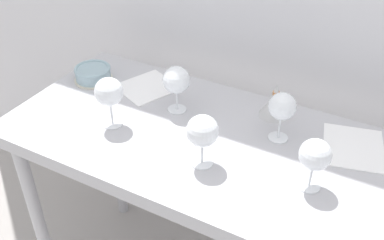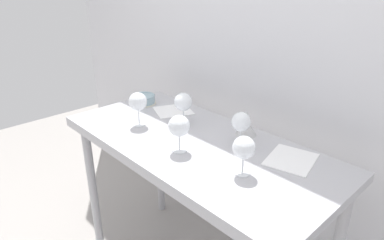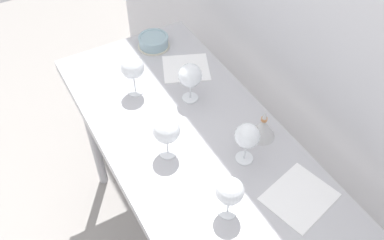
# 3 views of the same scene
# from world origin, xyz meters

# --- Properties ---
(steel_counter) EXTENTS (1.40, 0.65, 0.90)m
(steel_counter) POSITION_xyz_m (0.00, -0.01, 0.79)
(steel_counter) COLOR #AFAFB4
(steel_counter) RESTS_ON ground_plane
(wine_glass_far_left) EXTENTS (0.10, 0.10, 0.17)m
(wine_glass_far_left) POSITION_xyz_m (-0.19, 0.09, 1.02)
(wine_glass_far_left) COLOR white
(wine_glass_far_left) RESTS_ON steel_counter
(wine_glass_far_right) EXTENTS (0.09, 0.09, 0.17)m
(wine_glass_far_right) POSITION_xyz_m (0.18, 0.10, 1.02)
(wine_glass_far_right) COLOR white
(wine_glass_far_right) RESTS_ON steel_counter
(wine_glass_near_right) EXTENTS (0.09, 0.09, 0.16)m
(wine_glass_near_right) POSITION_xyz_m (0.34, -0.07, 1.01)
(wine_glass_near_right) COLOR white
(wine_glass_near_right) RESTS_ON steel_counter
(wine_glass_near_left) EXTENTS (0.09, 0.09, 0.18)m
(wine_glass_near_left) POSITION_xyz_m (-0.33, -0.09, 1.03)
(wine_glass_near_left) COLOR white
(wine_glass_near_left) RESTS_ON steel_counter
(wine_glass_near_center) EXTENTS (0.10, 0.10, 0.17)m
(wine_glass_near_center) POSITION_xyz_m (0.02, -0.13, 1.02)
(wine_glass_near_center) COLOR white
(wine_glass_near_center) RESTS_ON steel_counter
(tasting_sheet_upper) EXTENTS (0.25, 0.26, 0.00)m
(tasting_sheet_upper) POSITION_xyz_m (-0.36, 0.16, 0.90)
(tasting_sheet_upper) COLOR white
(tasting_sheet_upper) RESTS_ON steel_counter
(tasting_sheet_lower) EXTENTS (0.23, 0.26, 0.00)m
(tasting_sheet_lower) POSITION_xyz_m (0.41, 0.17, 0.90)
(tasting_sheet_lower) COLOR white
(tasting_sheet_lower) RESTS_ON steel_counter
(tasting_bowl) EXTENTS (0.15, 0.15, 0.06)m
(tasting_bowl) POSITION_xyz_m (-0.58, 0.11, 0.93)
(tasting_bowl) COLOR beige
(tasting_bowl) RESTS_ON steel_counter
(decanter_funnel) EXTENTS (0.10, 0.10, 0.13)m
(decanter_funnel) POSITION_xyz_m (0.13, 0.22, 0.94)
(decanter_funnel) COLOR #BABABA
(decanter_funnel) RESTS_ON steel_counter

